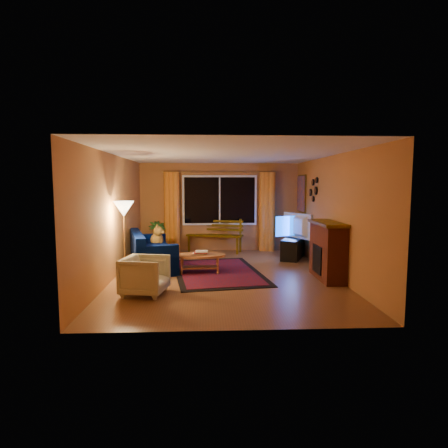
{
  "coord_description": "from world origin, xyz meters",
  "views": [
    {
      "loc": [
        -0.38,
        -7.69,
        1.89
      ],
      "look_at": [
        0.0,
        0.3,
        1.05
      ],
      "focal_mm": 30.0,
      "sensor_mm": 36.0,
      "label": 1
    }
  ],
  "objects_px": {
    "sofa": "(152,250)",
    "armchair": "(145,274)",
    "tv_console": "(293,248)",
    "bench": "(215,244)",
    "floor_lamp": "(125,241)",
    "coffee_table": "(200,264)"
  },
  "relations": [
    {
      "from": "armchair",
      "to": "floor_lamp",
      "type": "height_order",
      "value": "floor_lamp"
    },
    {
      "from": "bench",
      "to": "sofa",
      "type": "xyz_separation_m",
      "value": [
        -1.47,
        -1.94,
        0.17
      ]
    },
    {
      "from": "sofa",
      "to": "armchair",
      "type": "height_order",
      "value": "sofa"
    },
    {
      "from": "sofa",
      "to": "armchair",
      "type": "distance_m",
      "value": 2.13
    },
    {
      "from": "sofa",
      "to": "tv_console",
      "type": "distance_m",
      "value": 3.63
    },
    {
      "from": "bench",
      "to": "armchair",
      "type": "xyz_separation_m",
      "value": [
        -1.29,
        -4.06,
        0.13
      ]
    },
    {
      "from": "bench",
      "to": "sofa",
      "type": "bearing_deg",
      "value": -108.19
    },
    {
      "from": "sofa",
      "to": "tv_console",
      "type": "bearing_deg",
      "value": 0.98
    },
    {
      "from": "armchair",
      "to": "tv_console",
      "type": "distance_m",
      "value": 4.54
    },
    {
      "from": "bench",
      "to": "floor_lamp",
      "type": "height_order",
      "value": "floor_lamp"
    },
    {
      "from": "bench",
      "to": "floor_lamp",
      "type": "distance_m",
      "value": 3.59
    },
    {
      "from": "sofa",
      "to": "floor_lamp",
      "type": "relative_size",
      "value": 1.28
    },
    {
      "from": "floor_lamp",
      "to": "sofa",
      "type": "bearing_deg",
      "value": 70.63
    },
    {
      "from": "bench",
      "to": "armchair",
      "type": "height_order",
      "value": "armchair"
    },
    {
      "from": "floor_lamp",
      "to": "coffee_table",
      "type": "xyz_separation_m",
      "value": [
        1.48,
        0.53,
        -0.59
      ]
    },
    {
      "from": "bench",
      "to": "sofa",
      "type": "height_order",
      "value": "sofa"
    },
    {
      "from": "bench",
      "to": "armchair",
      "type": "bearing_deg",
      "value": -88.72
    },
    {
      "from": "floor_lamp",
      "to": "armchair",
      "type": "bearing_deg",
      "value": -61.48
    },
    {
      "from": "floor_lamp",
      "to": "tv_console",
      "type": "relative_size",
      "value": 1.27
    },
    {
      "from": "armchair",
      "to": "floor_lamp",
      "type": "distance_m",
      "value": 1.25
    },
    {
      "from": "armchair",
      "to": "coffee_table",
      "type": "relative_size",
      "value": 0.67
    },
    {
      "from": "bench",
      "to": "floor_lamp",
      "type": "bearing_deg",
      "value": -102.53
    }
  ]
}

